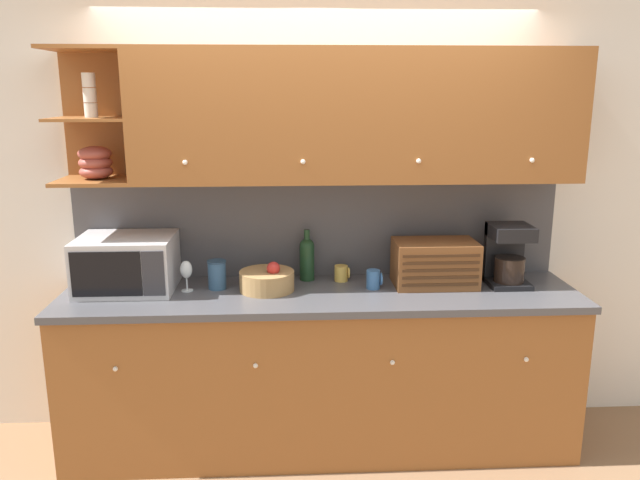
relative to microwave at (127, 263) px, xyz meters
name	(u,v)px	position (x,y,z in m)	size (l,w,h in m)	color
ground_plane	(318,415)	(1.09, 0.23, -1.10)	(24.00, 24.00, 0.00)	#896647
wall_back	(318,218)	(1.09, 0.26, 0.20)	(5.28, 0.06, 2.60)	white
counter_unit	(321,369)	(1.09, -0.09, -0.63)	(2.90, 0.67, 0.95)	#935628
backsplash_panel	(318,227)	(1.09, 0.23, 0.15)	(2.88, 0.01, 0.61)	#4C4C51
upper_cabinets	(349,116)	(1.25, 0.05, 0.81)	(2.88, 0.39, 0.72)	#935628
microwave	(127,263)	(0.00, 0.00, 0.00)	(0.53, 0.43, 0.31)	silver
wine_glass	(186,271)	(0.34, -0.05, -0.03)	(0.07, 0.07, 0.18)	silver
storage_canister	(217,275)	(0.50, -0.01, -0.07)	(0.11, 0.11, 0.17)	#33567A
fruit_basket	(267,280)	(0.79, -0.05, -0.09)	(0.31, 0.31, 0.17)	#A87F4C
wine_bottle	(307,257)	(1.02, 0.14, -0.01)	(0.09, 0.09, 0.31)	#19381E
mug	(342,273)	(1.22, 0.10, -0.11)	(0.09, 0.08, 0.09)	gold
mug_blue_second	(374,279)	(1.40, -0.06, -0.10)	(0.09, 0.08, 0.11)	#38669E
bread_box	(435,263)	(1.75, -0.01, -0.02)	(0.47, 0.30, 0.26)	brown
coffee_maker	(508,255)	(2.18, -0.02, 0.03)	(0.23, 0.24, 0.36)	black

